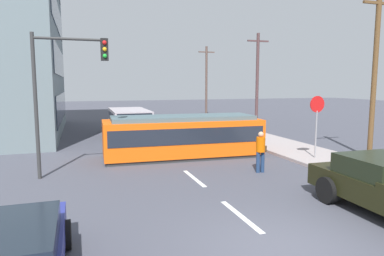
{
  "coord_description": "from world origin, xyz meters",
  "views": [
    {
      "loc": [
        -4.07,
        -6.21,
        3.56
      ],
      "look_at": [
        0.55,
        7.95,
        1.67
      ],
      "focal_mm": 32.56,
      "sensor_mm": 36.0,
      "label": 1
    }
  ],
  "objects_px": {
    "utility_pole_far": "(206,80)",
    "city_bus": "(129,120)",
    "parked_sedan_near": "(8,256)",
    "pedestrian_crossing": "(261,149)",
    "streetcar_tram": "(183,136)",
    "utility_pole_mid": "(257,80)",
    "utility_pole_near": "(375,72)",
    "stop_sign": "(317,114)",
    "traffic_light_mast": "(64,78)"
  },
  "relations": [
    {
      "from": "parked_sedan_near",
      "to": "utility_pole_far",
      "type": "distance_m",
      "value": 32.81
    },
    {
      "from": "utility_pole_near",
      "to": "utility_pole_mid",
      "type": "relative_size",
      "value": 1.05
    },
    {
      "from": "streetcar_tram",
      "to": "utility_pole_far",
      "type": "xyz_separation_m",
      "value": [
        8.45,
        19.45,
        2.91
      ]
    },
    {
      "from": "streetcar_tram",
      "to": "stop_sign",
      "type": "height_order",
      "value": "stop_sign"
    },
    {
      "from": "utility_pole_near",
      "to": "utility_pole_mid",
      "type": "bearing_deg",
      "value": 89.98
    },
    {
      "from": "traffic_light_mast",
      "to": "utility_pole_near",
      "type": "height_order",
      "value": "utility_pole_near"
    },
    {
      "from": "city_bus",
      "to": "parked_sedan_near",
      "type": "bearing_deg",
      "value": -104.16
    },
    {
      "from": "stop_sign",
      "to": "utility_pole_far",
      "type": "bearing_deg",
      "value": 82.78
    },
    {
      "from": "pedestrian_crossing",
      "to": "parked_sedan_near",
      "type": "bearing_deg",
      "value": -144.22
    },
    {
      "from": "utility_pole_near",
      "to": "utility_pole_far",
      "type": "xyz_separation_m",
      "value": [
        -0.14,
        22.45,
        -0.16
      ]
    },
    {
      "from": "streetcar_tram",
      "to": "utility_pole_mid",
      "type": "height_order",
      "value": "utility_pole_mid"
    },
    {
      "from": "parked_sedan_near",
      "to": "traffic_light_mast",
      "type": "height_order",
      "value": "traffic_light_mast"
    },
    {
      "from": "utility_pole_mid",
      "to": "city_bus",
      "type": "bearing_deg",
      "value": 178.39
    },
    {
      "from": "pedestrian_crossing",
      "to": "utility_pole_near",
      "type": "distance_m",
      "value": 7.27
    },
    {
      "from": "utility_pole_mid",
      "to": "utility_pole_far",
      "type": "xyz_separation_m",
      "value": [
        -0.14,
        11.04,
        0.05
      ]
    },
    {
      "from": "utility_pole_mid",
      "to": "pedestrian_crossing",
      "type": "bearing_deg",
      "value": -117.78
    },
    {
      "from": "pedestrian_crossing",
      "to": "traffic_light_mast",
      "type": "bearing_deg",
      "value": 166.64
    },
    {
      "from": "traffic_light_mast",
      "to": "utility_pole_mid",
      "type": "relative_size",
      "value": 0.73
    },
    {
      "from": "utility_pole_mid",
      "to": "utility_pole_far",
      "type": "distance_m",
      "value": 11.04
    },
    {
      "from": "utility_pole_near",
      "to": "stop_sign",
      "type": "bearing_deg",
      "value": 174.55
    },
    {
      "from": "traffic_light_mast",
      "to": "utility_pole_far",
      "type": "xyz_separation_m",
      "value": [
        13.73,
        21.6,
        0.19
      ]
    },
    {
      "from": "city_bus",
      "to": "utility_pole_far",
      "type": "xyz_separation_m",
      "value": [
        9.85,
        10.76,
        2.95
      ]
    },
    {
      "from": "parked_sedan_near",
      "to": "stop_sign",
      "type": "xyz_separation_m",
      "value": [
        11.71,
        7.07,
        1.57
      ]
    },
    {
      "from": "traffic_light_mast",
      "to": "utility_pole_far",
      "type": "relative_size",
      "value": 0.72
    },
    {
      "from": "pedestrian_crossing",
      "to": "utility_pole_far",
      "type": "relative_size",
      "value": 0.22
    },
    {
      "from": "pedestrian_crossing",
      "to": "utility_pole_mid",
      "type": "distance_m",
      "value": 14.23
    },
    {
      "from": "stop_sign",
      "to": "traffic_light_mast",
      "type": "relative_size",
      "value": 0.53
    },
    {
      "from": "streetcar_tram",
      "to": "utility_pole_mid",
      "type": "xyz_separation_m",
      "value": [
        8.59,
        8.41,
        2.86
      ]
    },
    {
      "from": "utility_pole_mid",
      "to": "stop_sign",
      "type": "bearing_deg",
      "value": -104.83
    },
    {
      "from": "streetcar_tram",
      "to": "stop_sign",
      "type": "relative_size",
      "value": 2.68
    },
    {
      "from": "streetcar_tram",
      "to": "utility_pole_mid",
      "type": "relative_size",
      "value": 1.03
    },
    {
      "from": "utility_pole_mid",
      "to": "utility_pole_far",
      "type": "relative_size",
      "value": 0.99
    },
    {
      "from": "streetcar_tram",
      "to": "utility_pole_far",
      "type": "bearing_deg",
      "value": 66.52
    },
    {
      "from": "pedestrian_crossing",
      "to": "utility_pole_near",
      "type": "bearing_deg",
      "value": 7.93
    },
    {
      "from": "pedestrian_crossing",
      "to": "utility_pole_far",
      "type": "height_order",
      "value": "utility_pole_far"
    },
    {
      "from": "parked_sedan_near",
      "to": "stop_sign",
      "type": "height_order",
      "value": "stop_sign"
    },
    {
      "from": "pedestrian_crossing",
      "to": "utility_pole_near",
      "type": "xyz_separation_m",
      "value": [
        6.48,
        0.9,
        3.17
      ]
    },
    {
      "from": "streetcar_tram",
      "to": "parked_sedan_near",
      "type": "distance_m",
      "value": 11.52
    },
    {
      "from": "utility_pole_far",
      "to": "city_bus",
      "type": "bearing_deg",
      "value": -132.48
    },
    {
      "from": "pedestrian_crossing",
      "to": "utility_pole_mid",
      "type": "height_order",
      "value": "utility_pole_mid"
    },
    {
      "from": "city_bus",
      "to": "parked_sedan_near",
      "type": "distance_m",
      "value": 19.06
    },
    {
      "from": "city_bus",
      "to": "traffic_light_mast",
      "type": "distance_m",
      "value": 11.84
    },
    {
      "from": "utility_pole_far",
      "to": "utility_pole_near",
      "type": "bearing_deg",
      "value": -89.66
    },
    {
      "from": "utility_pole_mid",
      "to": "parked_sedan_near",
      "type": "bearing_deg",
      "value": -128.84
    },
    {
      "from": "parked_sedan_near",
      "to": "utility_pole_far",
      "type": "height_order",
      "value": "utility_pole_far"
    },
    {
      "from": "utility_pole_mid",
      "to": "streetcar_tram",
      "type": "bearing_deg",
      "value": -135.6
    },
    {
      "from": "stop_sign",
      "to": "utility_pole_near",
      "type": "relative_size",
      "value": 0.37
    },
    {
      "from": "stop_sign",
      "to": "streetcar_tram",
      "type": "bearing_deg",
      "value": 154.27
    },
    {
      "from": "pedestrian_crossing",
      "to": "utility_pole_near",
      "type": "height_order",
      "value": "utility_pole_near"
    },
    {
      "from": "traffic_light_mast",
      "to": "utility_pole_far",
      "type": "distance_m",
      "value": 25.6
    }
  ]
}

